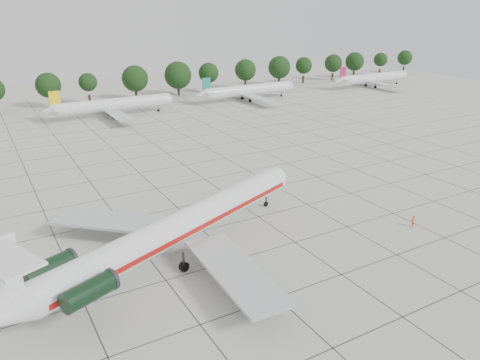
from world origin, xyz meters
The scene contains 8 objects.
ground centered at (0.00, 0.00, 0.00)m, with size 260.00×260.00×0.00m, color #BABAB2.
apron_joints centered at (0.00, 15.00, 0.01)m, with size 170.00×170.00×0.02m, color #383838.
main_airliner centered at (-14.09, -4.61, 3.49)m, with size 40.60×30.61×9.89m.
ground_crew centered at (15.06, -11.97, 0.78)m, with size 0.57×0.37×1.56m, color #CA550B.
bg_airliner_c centered at (-0.02, 66.49, 2.91)m, with size 28.24×27.20×7.40m.
bg_airliner_d centered at (39.05, 67.65, 2.91)m, with size 28.24×27.20×7.40m.
bg_airliner_e centered at (86.59, 66.85, 2.91)m, with size 28.24×27.20×7.40m.
tree_line centered at (-11.68, 85.00, 5.98)m, with size 249.86×8.44×10.22m.
Camera 1 is at (-29.67, -46.59, 25.99)m, focal length 35.00 mm.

